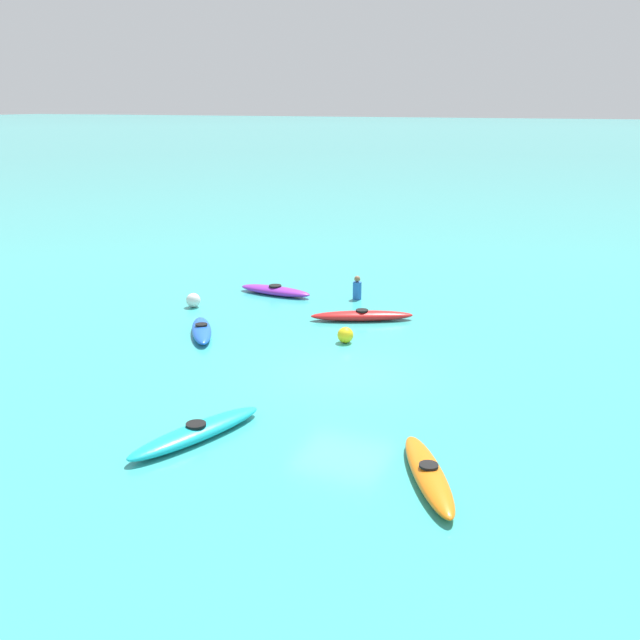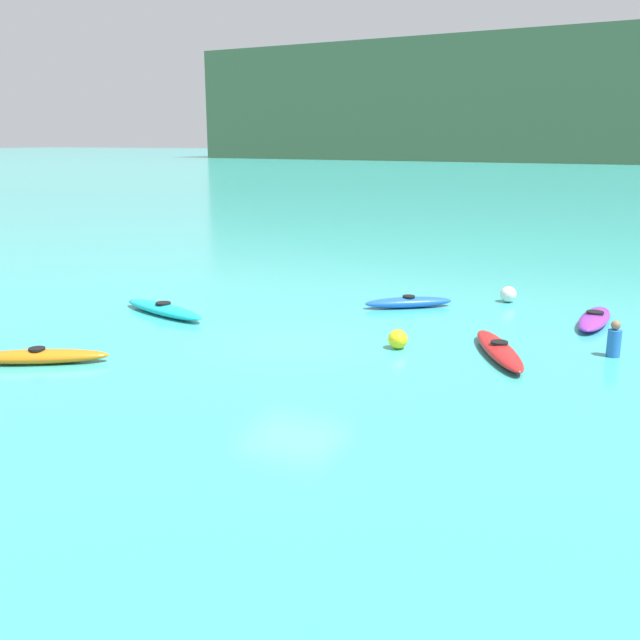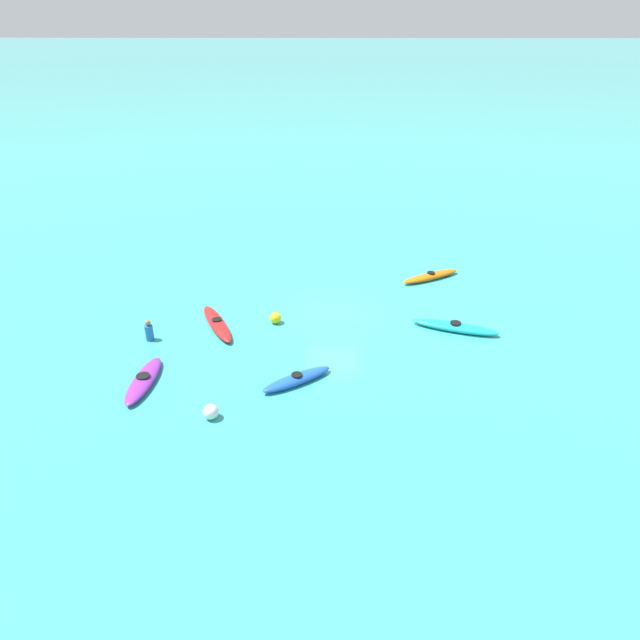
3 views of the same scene
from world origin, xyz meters
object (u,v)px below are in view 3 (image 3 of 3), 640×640
kayak_purple (144,380)px  buoy_yellow (276,318)px  kayak_orange (431,276)px  kayak_red (217,323)px  person_near_shore (149,331)px  kayak_cyan (455,327)px  kayak_blue (297,379)px  buoy_white (211,412)px

kayak_purple → buoy_yellow: buoy_yellow is taller
kayak_orange → kayak_red: 10.76m
kayak_orange → person_near_shore: (12.04, 6.05, 0.22)m
kayak_red → kayak_cyan: (-9.78, 0.15, 0.00)m
kayak_red → kayak_orange: bearing=-152.7°
kayak_blue → kayak_cyan: 7.37m
kayak_orange → buoy_yellow: bearing=32.5°
buoy_white → kayak_red: bearing=-81.8°
kayak_red → person_near_shore: person_near_shore is taller
kayak_orange → buoy_white: 13.99m
kayak_red → buoy_yellow: (-2.39, -0.36, 0.08)m
kayak_blue → person_near_shore: size_ratio=2.94×
kayak_red → kayak_purple: same height
buoy_yellow → person_near_shore: bearing=16.9°
buoy_yellow → buoy_white: 6.57m
kayak_cyan → person_near_shore: 12.29m
kayak_blue → person_near_shore: bearing=-25.8°
kayak_purple → kayak_red: bearing=-113.8°
kayak_blue → buoy_white: (2.64, 2.02, 0.09)m
kayak_purple → buoy_yellow: bearing=-133.1°
kayak_blue → kayak_orange: 10.80m
kayak_purple → kayak_blue: bearing=-178.3°
kayak_orange → buoy_yellow: size_ratio=6.40×
kayak_orange → kayak_cyan: 5.09m
kayak_cyan → buoy_white: buoy_white is taller
kayak_blue → kayak_red: (3.50, -4.01, -0.00)m
buoy_yellow → buoy_white: (1.53, 6.39, 0.01)m
kayak_red → kayak_cyan: size_ratio=0.94×
kayak_orange → buoy_white: buoy_white is taller
buoy_yellow → person_near_shore: 5.09m
kayak_purple → buoy_white: (-2.71, 1.86, 0.09)m
person_near_shore → buoy_white: bearing=124.2°
kayak_orange → kayak_red: same height
kayak_purple → buoy_white: bearing=145.5°
kayak_cyan → kayak_purple: size_ratio=1.18×
kayak_cyan → person_near_shore: size_ratio=4.02×
kayak_cyan → buoy_white: bearing=33.4°
kayak_blue → person_near_shore: 6.65m
kayak_blue → person_near_shore: (5.98, -2.89, 0.22)m
person_near_shore → kayak_orange: bearing=-153.3°
kayak_purple → buoy_white: buoy_white is taller
kayak_orange → kayak_red: (9.57, 4.93, 0.00)m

